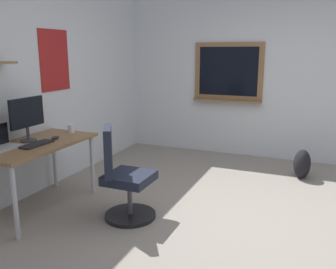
{
  "coord_description": "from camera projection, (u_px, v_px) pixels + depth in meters",
  "views": [
    {
      "loc": [
        -3.35,
        -0.65,
        1.66
      ],
      "look_at": [
        -0.11,
        0.71,
        0.85
      ],
      "focal_mm": 38.66,
      "sensor_mm": 36.0,
      "label": 1
    }
  ],
  "objects": [
    {
      "name": "laptop",
      "position": [
        0.0,
        143.0,
        3.53
      ],
      "size": [
        0.31,
        0.21,
        0.23
      ],
      "color": "#ADAFB5",
      "rests_on": "desk"
    },
    {
      "name": "office_chair",
      "position": [
        123.0,
        180.0,
        3.61
      ],
      "size": [
        0.55,
        0.56,
        0.95
      ],
      "color": "black",
      "rests_on": "ground"
    },
    {
      "name": "wall_back",
      "position": [
        36.0,
        82.0,
        4.25
      ],
      "size": [
        5.0,
        0.3,
        2.6
      ],
      "color": "silver",
      "rests_on": "ground"
    },
    {
      "name": "keyboard",
      "position": [
        37.0,
        144.0,
        3.66
      ],
      "size": [
        0.37,
        0.13,
        0.02
      ],
      "primitive_type": "cube",
      "color": "black",
      "rests_on": "desk"
    },
    {
      "name": "wall_right",
      "position": [
        274.0,
        75.0,
        5.54
      ],
      "size": [
        0.22,
        5.0,
        2.6
      ],
      "color": "silver",
      "rests_on": "ground"
    },
    {
      "name": "coffee_mug",
      "position": [
        71.0,
        129.0,
        4.22
      ],
      "size": [
        0.08,
        0.08,
        0.09
      ],
      "primitive_type": "cylinder",
      "color": "silver",
      "rests_on": "desk"
    },
    {
      "name": "monitor_primary",
      "position": [
        27.0,
        116.0,
        3.76
      ],
      "size": [
        0.46,
        0.17,
        0.46
      ],
      "color": "#38383D",
      "rests_on": "desk"
    },
    {
      "name": "ground_plane",
      "position": [
        238.0,
        221.0,
        3.63
      ],
      "size": [
        5.2,
        5.2,
        0.0
      ],
      "primitive_type": "plane",
      "color": "gray",
      "rests_on": "ground"
    },
    {
      "name": "backpack",
      "position": [
        302.0,
        164.0,
        4.82
      ],
      "size": [
        0.32,
        0.22,
        0.39
      ],
      "primitive_type": "ellipsoid",
      "color": "black",
      "rests_on": "ground"
    },
    {
      "name": "desk",
      "position": [
        36.0,
        150.0,
        3.77
      ],
      "size": [
        1.31,
        0.68,
        0.73
      ],
      "color": "olive",
      "rests_on": "ground"
    },
    {
      "name": "computer_mouse",
      "position": [
        55.0,
        138.0,
        3.91
      ],
      "size": [
        0.1,
        0.06,
        0.03
      ],
      "primitive_type": "ellipsoid",
      "color": "#262628",
      "rests_on": "desk"
    }
  ]
}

